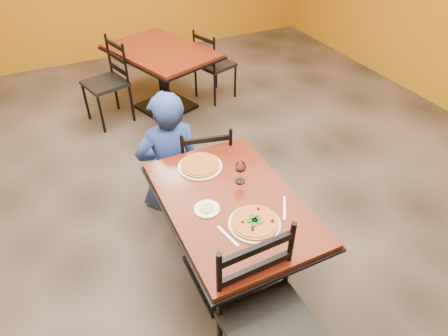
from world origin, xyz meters
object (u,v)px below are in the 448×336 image
table_second (162,65)px  pizza_far (200,165)px  chair_main_near (274,332)px  diner (168,150)px  chair_second_right (215,65)px  pizza_main (255,222)px  chair_second_left (105,84)px  plate_main (254,224)px  table_main (231,221)px  side_plate (207,209)px  plate_far (200,166)px  chair_main_far (204,166)px  wine_glass (240,171)px

table_second → pizza_far: 2.25m
chair_main_near → diner: bearing=87.2°
chair_second_right → pizza_main: 3.04m
table_second → chair_second_left: bearing=-180.0°
diner → plate_main: size_ratio=3.48×
table_main → side_plate: side_plate is taller
chair_second_right → plate_main: size_ratio=2.81×
table_main → plate_far: (-0.05, 0.40, 0.20)m
chair_second_left → diner: (0.19, -1.62, 0.07)m
chair_main_far → chair_main_near: bearing=93.5°
chair_second_left → plate_far: chair_second_left is taller
plate_far → pizza_far: pizza_far is taller
chair_main_far → side_plate: bearing=81.9°
side_plate → chair_second_left: bearing=92.5°
plate_main → pizza_main: bearing=0.0°
pizza_main → pizza_far: same height
pizza_main → table_main: bearing=96.3°
chair_main_far → side_plate: chair_main_far is taller
table_main → pizza_far: size_ratio=4.39×
side_plate → diner: bearing=85.8°
table_second → plate_main: bearing=-97.3°
table_second → wine_glass: (-0.26, -2.46, 0.28)m
pizza_far → chair_main_far: bearing=64.5°
chair_main_near → plate_far: size_ratio=3.30×
chair_main_near → chair_second_left: bearing=90.9°
chair_main_far → side_plate: size_ratio=5.55×
wine_glass → table_main: bearing=-133.7°
table_main → table_second: same height
table_second → wine_glass: 2.49m
chair_second_left → plate_main: size_ratio=3.01×
diner → wine_glass: diner is taller
table_main → chair_second_right: chair_second_right is taller
chair_second_right → plate_far: bearing=134.7°
diner → pizza_main: size_ratio=3.80×
table_main → plate_main: 0.32m
table_second → pizza_far: size_ratio=5.35×
chair_second_right → pizza_far: chair_second_right is taller
chair_second_left → pizza_main: chair_second_left is taller
plate_far → side_plate: (-0.13, -0.41, 0.00)m
wine_glass → chair_second_right: bearing=69.1°
table_second → chair_second_right: (0.68, -0.00, -0.12)m
table_second → diner: bearing=-106.9°
plate_main → chair_main_far: bearing=84.2°
table_main → chair_second_left: size_ratio=1.32×
chair_main_near → diner: (0.03, 1.74, 0.03)m
chair_main_near → diner: diner is taller
plate_far → pizza_main: bearing=-83.5°
table_main → plate_main: size_ratio=3.97×
diner → side_plate: 1.01m
chair_main_near → plate_main: chair_main_near is taller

